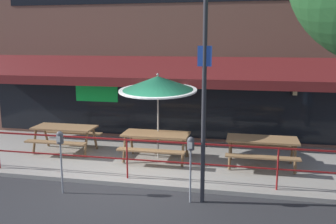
{
  "coord_description": "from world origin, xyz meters",
  "views": [
    {
      "loc": [
        2.7,
        -7.83,
        3.36
      ],
      "look_at": [
        0.72,
        1.6,
        1.5
      ],
      "focal_mm": 40.0,
      "sensor_mm": 36.0,
      "label": 1
    }
  ],
  "objects": [
    {
      "name": "restaurant_building",
      "position": [
        0.0,
        4.22,
        3.68
      ],
      "size": [
        15.0,
        1.6,
        7.42
      ],
      "color": "brown",
      "rests_on": "ground"
    },
    {
      "name": "street_sign_pole",
      "position": [
        1.89,
        -0.45,
        2.17
      ],
      "size": [
        0.28,
        0.09,
        4.23
      ],
      "color": "#2D2D33",
      "rests_on": "ground"
    },
    {
      "name": "parking_meter_far",
      "position": [
        1.64,
        -0.52,
        1.15
      ],
      "size": [
        0.15,
        0.16,
        1.42
      ],
      "color": "gray",
      "rests_on": "ground"
    },
    {
      "name": "picnic_table_left",
      "position": [
        -2.46,
        1.99,
        0.71
      ],
      "size": [
        1.8,
        1.42,
        0.76
      ],
      "color": "#997047",
      "rests_on": "patio_deck"
    },
    {
      "name": "picnic_table_right",
      "position": [
        3.16,
        1.8,
        0.71
      ],
      "size": [
        1.8,
        1.42,
        0.76
      ],
      "color": "#997047",
      "rests_on": "patio_deck"
    },
    {
      "name": "picnic_table_centre",
      "position": [
        0.35,
        1.77,
        0.71
      ],
      "size": [
        1.8,
        1.42,
        0.76
      ],
      "color": "#997047",
      "rests_on": "patio_deck"
    },
    {
      "name": "parking_meter_near",
      "position": [
        -1.21,
        -0.62,
        1.15
      ],
      "size": [
        0.15,
        0.16,
        1.42
      ],
      "color": "gray",
      "rests_on": "ground"
    },
    {
      "name": "patio_deck",
      "position": [
        0.0,
        2.0,
        0.05
      ],
      "size": [
        15.0,
        4.0,
        0.1
      ],
      "primitive_type": "cube",
      "color": "#9E998E",
      "rests_on": "ground"
    },
    {
      "name": "patio_umbrella_centre",
      "position": [
        0.35,
        2.02,
        2.18
      ],
      "size": [
        2.14,
        2.14,
        2.38
      ],
      "color": "#B7B2A8",
      "rests_on": "patio_deck"
    },
    {
      "name": "patio_railing",
      "position": [
        0.0,
        0.3,
        0.8
      ],
      "size": [
        13.84,
        0.04,
        0.97
      ],
      "color": "maroon",
      "rests_on": "patio_deck"
    },
    {
      "name": "ground_plane",
      "position": [
        0.0,
        0.0,
        0.0
      ],
      "size": [
        120.0,
        120.0,
        0.0
      ],
      "primitive_type": "plane",
      "color": "#2D2D30"
    }
  ]
}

